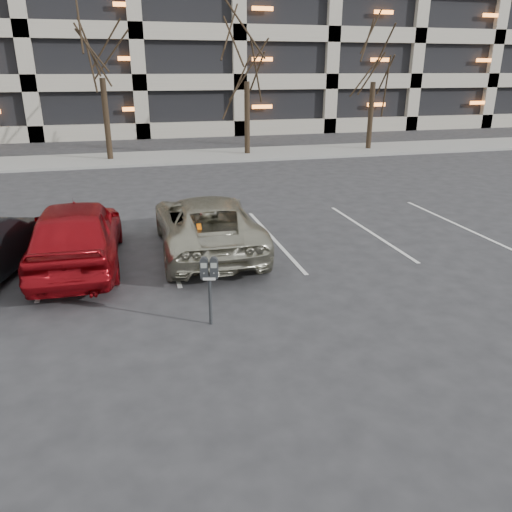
{
  "coord_description": "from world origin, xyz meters",
  "views": [
    {
      "loc": [
        -2.26,
        -9.9,
        4.29
      ],
      "look_at": [
        -0.13,
        -1.72,
        1.12
      ],
      "focal_mm": 35.0,
      "sensor_mm": 36.0,
      "label": 1
    }
  ],
  "objects": [
    {
      "name": "car_red",
      "position": [
        -3.49,
        1.54,
        0.8
      ],
      "size": [
        2.01,
        4.74,
        1.6
      ],
      "primitive_type": "imported",
      "rotation": [
        0.0,
        0.0,
        3.12
      ],
      "color": "maroon",
      "rests_on": "ground"
    },
    {
      "name": "tree_b",
      "position": [
        -3.0,
        16.0,
        6.27
      ],
      "size": [
        3.82,
        3.82,
        8.67
      ],
      "color": "black",
      "rests_on": "ground"
    },
    {
      "name": "parking_meter",
      "position": [
        -1.04,
        -2.0,
        0.96
      ],
      "size": [
        0.34,
        0.19,
        1.25
      ],
      "rotation": [
        0.0,
        0.0,
        -0.24
      ],
      "color": "black",
      "rests_on": "ground"
    },
    {
      "name": "suv_silver",
      "position": [
        -0.47,
        1.88,
        0.7
      ],
      "size": [
        2.39,
        5.06,
        1.4
      ],
      "rotation": [
        0.0,
        0.0,
        3.13
      ],
      "color": "#ADA993",
      "rests_on": "ground"
    },
    {
      "name": "parking_garage",
      "position": [
        12.0,
        33.84,
        9.26
      ],
      "size": [
        52.0,
        20.0,
        19.0
      ],
      "color": "black",
      "rests_on": "ground"
    },
    {
      "name": "tree_c",
      "position": [
        4.0,
        16.0,
        5.95
      ],
      "size": [
        3.62,
        3.62,
        8.23
      ],
      "color": "black",
      "rests_on": "ground"
    },
    {
      "name": "ground",
      "position": [
        0.0,
        0.0,
        0.0
      ],
      "size": [
        140.0,
        140.0,
        0.0
      ],
      "primitive_type": "plane",
      "color": "#28282B",
      "rests_on": "ground"
    },
    {
      "name": "stall_lines",
      "position": [
        -1.4,
        2.3,
        0.01
      ],
      "size": [
        16.9,
        5.2,
        0.0
      ],
      "color": "silver",
      "rests_on": "ground"
    },
    {
      "name": "sidewalk",
      "position": [
        0.0,
        16.0,
        0.06
      ],
      "size": [
        80.0,
        4.0,
        0.12
      ],
      "primitive_type": "cube",
      "color": "gray",
      "rests_on": "ground"
    },
    {
      "name": "tree_d",
      "position": [
        11.0,
        16.0,
        5.84
      ],
      "size": [
        3.56,
        3.56,
        8.09
      ],
      "color": "black",
      "rests_on": "ground"
    }
  ]
}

